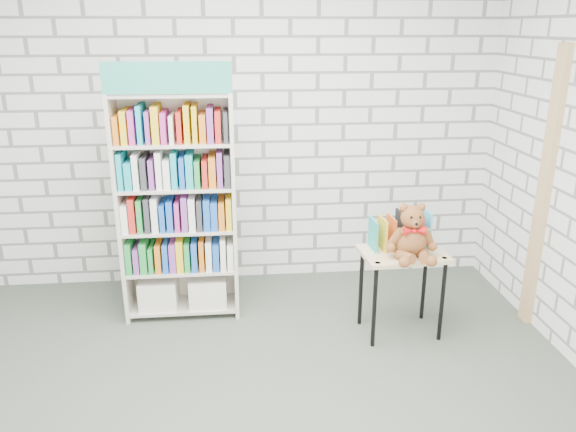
{
  "coord_description": "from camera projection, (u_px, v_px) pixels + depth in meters",
  "views": [
    {
      "loc": [
        -0.02,
        -2.79,
        2.21
      ],
      "look_at": [
        0.34,
        0.95,
        0.93
      ],
      "focal_mm": 35.0,
      "sensor_mm": 36.0,
      "label": 1
    }
  ],
  "objects": [
    {
      "name": "room_shell",
      "position": [
        238.0,
        116.0,
        2.76
      ],
      "size": [
        4.52,
        4.02,
        2.81
      ],
      "color": "silver",
      "rests_on": "ground"
    },
    {
      "name": "teddy_bear",
      "position": [
        412.0,
        236.0,
        3.92
      ],
      "size": [
        0.36,
        0.33,
        0.39
      ],
      "color": "brown",
      "rests_on": "display_table"
    },
    {
      "name": "display_table",
      "position": [
        403.0,
        264.0,
        4.09
      ],
      "size": [
        0.64,
        0.46,
        0.65
      ],
      "color": "tan",
      "rests_on": "ground"
    },
    {
      "name": "door_trim",
      "position": [
        544.0,
        192.0,
        4.1
      ],
      "size": [
        0.05,
        0.12,
        2.1
      ],
      "primitive_type": "cube",
      "color": "tan",
      "rests_on": "ground"
    },
    {
      "name": "ground",
      "position": [
        246.0,
        417.0,
        3.34
      ],
      "size": [
        4.5,
        4.5,
        0.0
      ],
      "primitive_type": "plane",
      "color": "#424A3E",
      "rests_on": "ground"
    },
    {
      "name": "table_books",
      "position": [
        400.0,
        231.0,
        4.11
      ],
      "size": [
        0.44,
        0.22,
        0.25
      ],
      "color": "teal",
      "rests_on": "display_table"
    },
    {
      "name": "bookshelf",
      "position": [
        178.0,
        206.0,
        4.28
      ],
      "size": [
        0.88,
        0.34,
        1.98
      ],
      "color": "beige",
      "rests_on": "ground"
    }
  ]
}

